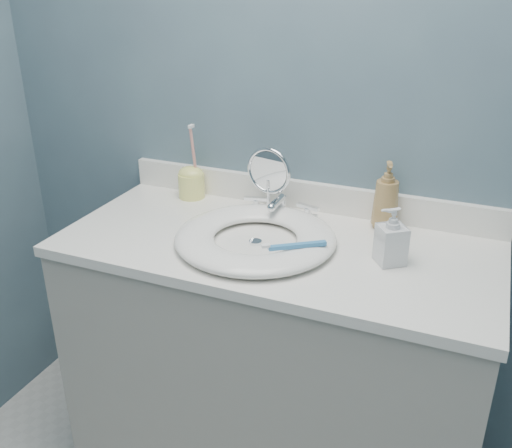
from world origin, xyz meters
The scene contains 12 objects.
back_wall centered at (0.00, 1.25, 1.20)m, with size 2.20×0.02×2.40m, color #455A68.
vanity_cabinet centered at (0.00, 0.97, 0.42)m, with size 1.20×0.55×0.85m, color #A19D93.
countertop centered at (0.00, 0.97, 0.86)m, with size 1.22×0.57×0.03m, color white.
backsplash centered at (0.00, 1.24, 0.93)m, with size 1.22×0.02×0.09m, color white.
basin centered at (-0.05, 0.94, 0.90)m, with size 0.45×0.45×0.04m, color white, non-canonical shape.
drain centered at (-0.05, 0.94, 0.88)m, with size 0.04×0.04×0.01m, color silver.
faucet centered at (-0.05, 1.14, 0.91)m, with size 0.25×0.13×0.07m.
makeup_mirror centered at (-0.09, 1.15, 1.00)m, with size 0.15×0.08×0.22m.
soap_bottle_amber centered at (0.26, 1.19, 0.98)m, with size 0.08×0.08×0.20m, color olive.
soap_bottle_clear centered at (0.32, 0.98, 0.96)m, with size 0.07×0.07×0.15m, color silver.
toothbrush_holder centered at (-0.38, 1.19, 0.94)m, with size 0.09×0.09×0.25m.
toothbrush_lying centered at (0.08, 0.89, 0.92)m, with size 0.15×0.11×0.02m.
Camera 1 is at (0.50, -0.37, 1.59)m, focal length 40.00 mm.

